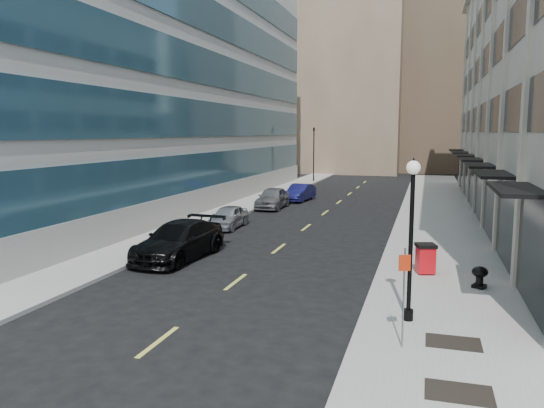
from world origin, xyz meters
The scene contains 20 objects.
ground centered at (0.00, 0.00, 0.00)m, with size 160.00×160.00×0.00m, color black.
sidewalk_right centered at (7.50, 20.00, 0.07)m, with size 5.00×80.00×0.15m, color gray.
sidewalk_left centered at (-6.50, 20.00, 0.07)m, with size 3.00×80.00×0.15m, color gray.
building_left centered at (-15.95, 27.00, 9.99)m, with size 16.14×46.00×20.00m.
skyline_tan_near centered at (-4.00, 68.00, 14.00)m, with size 14.00×18.00×28.00m, color #8A745A.
skyline_brown centered at (8.00, 72.00, 17.00)m, with size 12.00×16.00×34.00m, color brown.
skyline_tan_far centered at (-14.00, 78.00, 11.00)m, with size 12.00×14.00×22.00m, color #8A745A.
skyline_stone centered at (18.00, 66.00, 10.00)m, with size 10.00×14.00×20.00m, color beige.
grate_mid centered at (7.60, 1.00, 0.15)m, with size 1.40×1.00×0.01m, color black.
grate_far centered at (7.60, 3.80, 0.15)m, with size 1.40×1.00×0.01m, color black.
road_centerline centered at (0.00, 17.00, 0.01)m, with size 0.15×68.20×0.01m.
traffic_signal centered at (-5.50, 48.00, 5.72)m, with size 0.66×0.66×6.98m.
car_black_pickup centered at (-3.70, 10.76, 0.82)m, with size 2.31×5.67×1.65m, color black.
car_silver_sedan centered at (-4.37, 18.51, 0.66)m, with size 1.57×3.90×1.33m, color #969A9F.
car_blue_sedan centered at (-3.20, 31.74, 0.69)m, with size 1.46×4.19×1.38m, color #161652.
car_grey_sedan centered at (-4.13, 27.00, 0.78)m, with size 1.85×4.59×1.56m, color slate.
trash_bin centered at (6.83, 10.68, 0.78)m, with size 0.89×0.90×1.18m.
lamppost centered at (6.40, 5.19, 2.95)m, with size 0.40×0.40×4.77m.
sign_post centered at (6.32, 3.11, 1.80)m, with size 0.29×0.15×2.59m.
urn_planter centered at (8.68, 9.25, 0.62)m, with size 0.55×0.55×0.77m.
Camera 1 is at (6.79, -10.20, 5.60)m, focal length 35.00 mm.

